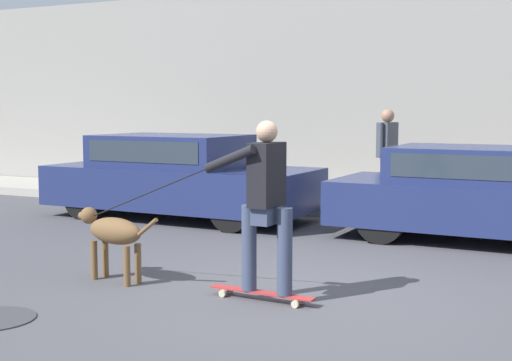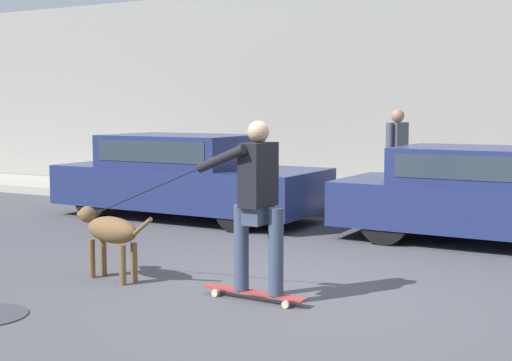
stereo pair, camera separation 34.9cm
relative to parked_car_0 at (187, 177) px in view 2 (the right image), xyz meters
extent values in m
plane|color=#47474C|center=(3.59, -3.76, -0.67)|extent=(36.00, 36.00, 0.00)
cube|color=gray|center=(3.59, 3.22, 1.41)|extent=(32.00, 0.30, 4.15)
cube|color=#A39E93|center=(3.59, 2.09, -0.59)|extent=(30.00, 1.92, 0.16)
cylinder|color=black|center=(1.45, 0.75, -0.34)|extent=(0.67, 0.22, 0.67)
cylinder|color=black|center=(1.41, -0.82, -0.34)|extent=(0.67, 0.22, 0.67)
cylinder|color=black|center=(-1.32, 0.82, -0.34)|extent=(0.67, 0.22, 0.67)
cylinder|color=black|center=(-1.35, -0.75, -0.34)|extent=(0.67, 0.22, 0.67)
cube|color=navy|center=(0.05, 0.00, -0.14)|extent=(4.50, 1.91, 0.65)
cube|color=navy|center=(-0.13, 0.00, 0.44)|extent=(2.36, 1.68, 0.52)
cube|color=#28333D|center=(-0.15, -0.81, 0.47)|extent=(2.04, 0.06, 0.33)
cylinder|color=black|center=(3.66, 0.80, -0.33)|extent=(0.68, 0.22, 0.67)
cylinder|color=black|center=(3.61, -0.73, -0.33)|extent=(0.68, 0.22, 0.67)
cube|color=navy|center=(4.97, 0.00, -0.17)|extent=(4.36, 1.88, 0.61)
cube|color=navy|center=(4.80, 0.00, 0.38)|extent=(2.39, 1.65, 0.48)
cube|color=#28333D|center=(4.78, -0.79, 0.40)|extent=(2.07, 0.07, 0.31)
cylinder|color=brown|center=(1.43, -4.00, -0.46)|extent=(0.07, 0.07, 0.42)
cylinder|color=brown|center=(1.46, -3.85, -0.46)|extent=(0.07, 0.07, 0.42)
cylinder|color=brown|center=(1.92, -4.10, -0.46)|extent=(0.07, 0.07, 0.42)
cylinder|color=brown|center=(1.96, -3.95, -0.46)|extent=(0.07, 0.07, 0.42)
ellipsoid|color=brown|center=(1.69, -3.98, -0.13)|extent=(0.76, 0.42, 0.28)
sphere|color=brown|center=(1.29, -3.89, -0.01)|extent=(0.18, 0.18, 0.18)
cylinder|color=brown|center=(1.21, -3.88, -0.02)|extent=(0.11, 0.10, 0.08)
cylinder|color=brown|center=(2.16, -4.07, -0.05)|extent=(0.29, 0.10, 0.22)
cylinder|color=beige|center=(2.99, -4.05, -0.63)|extent=(0.07, 0.03, 0.07)
cylinder|color=beige|center=(3.00, -3.90, -0.63)|extent=(0.07, 0.03, 0.07)
cylinder|color=beige|center=(3.77, -4.09, -0.63)|extent=(0.07, 0.03, 0.07)
cylinder|color=beige|center=(3.78, -3.94, -0.63)|extent=(0.07, 0.03, 0.07)
cube|color=#A82D2D|center=(3.39, -4.00, -0.59)|extent=(1.08, 0.18, 0.02)
cylinder|color=#38425B|center=(3.25, -3.99, -0.18)|extent=(0.14, 0.14, 0.81)
cylinder|color=#38425B|center=(3.63, -4.01, -0.18)|extent=(0.14, 0.14, 0.81)
cube|color=#38425B|center=(3.44, -4.00, 0.15)|extent=(0.19, 0.33, 0.16)
cube|color=black|center=(3.44, -4.00, 0.53)|extent=(0.23, 0.42, 0.59)
sphere|color=tan|center=(3.44, -4.00, 0.92)|extent=(0.20, 0.20, 0.20)
cylinder|color=black|center=(3.45, -3.75, 0.49)|extent=(0.09, 0.09, 0.56)
cylinder|color=black|center=(3.16, -4.20, 0.68)|extent=(0.57, 0.18, 0.28)
cylinder|color=black|center=(2.10, -4.03, 0.27)|extent=(1.62, 0.28, 0.62)
cylinder|color=#3D4760|center=(2.98, 2.00, -0.10)|extent=(0.15, 0.15, 0.81)
cylinder|color=#3D4760|center=(2.95, 1.84, -0.10)|extent=(0.15, 0.15, 0.81)
cube|color=#424751|center=(2.97, 1.92, 0.60)|extent=(0.28, 0.45, 0.59)
cylinder|color=#424751|center=(3.01, 2.17, 0.62)|extent=(0.09, 0.09, 0.56)
cylinder|color=#424751|center=(2.92, 1.67, 0.62)|extent=(0.09, 0.09, 0.56)
sphere|color=#997056|center=(2.97, 1.92, 1.01)|extent=(0.22, 0.22, 0.22)
cube|color=tan|center=(3.01, 2.17, 0.21)|extent=(0.16, 0.33, 0.25)
camera|label=1|loc=(6.17, -9.94, 1.14)|focal=50.00mm
camera|label=2|loc=(6.48, -9.78, 1.14)|focal=50.00mm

